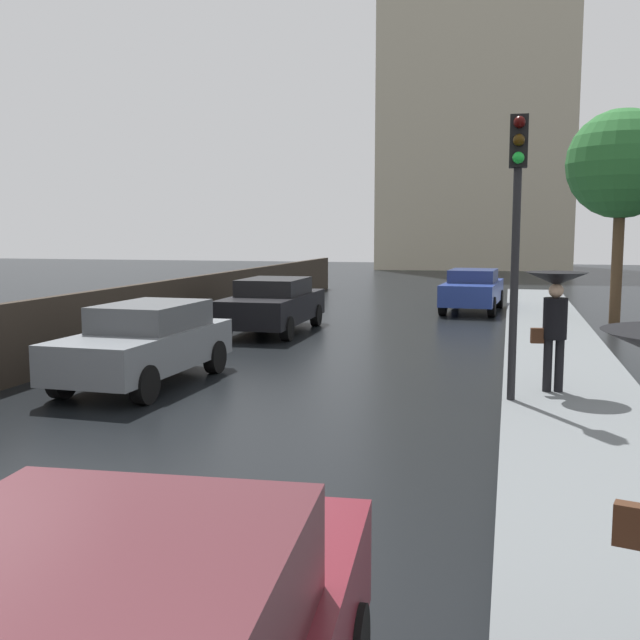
{
  "coord_description": "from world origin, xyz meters",
  "views": [
    {
      "loc": [
        4.06,
        -3.61,
        2.67
      ],
      "look_at": [
        1.79,
        5.18,
        1.58
      ],
      "focal_mm": 41.41,
      "sensor_mm": 36.0,
      "label": 1
    }
  ],
  "objects_px": {
    "car_grey_behind_camera": "(146,342)",
    "street_tree_near": "(622,165)",
    "pedestrian_with_umbrella_near": "(556,300)",
    "car_black_far_ahead": "(273,304)",
    "traffic_light": "(517,204)",
    "car_blue_mid_road": "(473,290)"
  },
  "relations": [
    {
      "from": "traffic_light",
      "to": "pedestrian_with_umbrella_near",
      "type": "bearing_deg",
      "value": 50.23
    },
    {
      "from": "street_tree_near",
      "to": "car_grey_behind_camera",
      "type": "bearing_deg",
      "value": -129.09
    },
    {
      "from": "car_grey_behind_camera",
      "to": "street_tree_near",
      "type": "xyz_separation_m",
      "value": [
        9.15,
        11.27,
        3.82
      ]
    },
    {
      "from": "car_black_far_ahead",
      "to": "street_tree_near",
      "type": "bearing_deg",
      "value": -155.94
    },
    {
      "from": "car_grey_behind_camera",
      "to": "street_tree_near",
      "type": "bearing_deg",
      "value": -127.49
    },
    {
      "from": "car_blue_mid_road",
      "to": "street_tree_near",
      "type": "distance_m",
      "value": 6.09
    },
    {
      "from": "car_grey_behind_camera",
      "to": "pedestrian_with_umbrella_near",
      "type": "distance_m",
      "value": 6.92
    },
    {
      "from": "car_black_far_ahead",
      "to": "street_tree_near",
      "type": "height_order",
      "value": "street_tree_near"
    },
    {
      "from": "car_blue_mid_road",
      "to": "car_grey_behind_camera",
      "type": "height_order",
      "value": "same"
    },
    {
      "from": "car_black_far_ahead",
      "to": "street_tree_near",
      "type": "distance_m",
      "value": 10.73
    },
    {
      "from": "car_black_far_ahead",
      "to": "pedestrian_with_umbrella_near",
      "type": "xyz_separation_m",
      "value": [
        6.79,
        -6.56,
        0.86
      ]
    },
    {
      "from": "car_black_far_ahead",
      "to": "pedestrian_with_umbrella_near",
      "type": "relative_size",
      "value": 2.41
    },
    {
      "from": "pedestrian_with_umbrella_near",
      "to": "street_tree_near",
      "type": "relative_size",
      "value": 0.31
    },
    {
      "from": "car_blue_mid_road",
      "to": "car_grey_behind_camera",
      "type": "xyz_separation_m",
      "value": [
        -4.96,
        -13.51,
        0.0
      ]
    },
    {
      "from": "car_blue_mid_road",
      "to": "car_black_far_ahead",
      "type": "height_order",
      "value": "car_black_far_ahead"
    },
    {
      "from": "car_grey_behind_camera",
      "to": "traffic_light",
      "type": "xyz_separation_m",
      "value": [
        6.21,
        -0.3,
        2.32
      ]
    },
    {
      "from": "car_black_far_ahead",
      "to": "traffic_light",
      "type": "height_order",
      "value": "traffic_light"
    },
    {
      "from": "car_grey_behind_camera",
      "to": "pedestrian_with_umbrella_near",
      "type": "height_order",
      "value": "pedestrian_with_umbrella_near"
    },
    {
      "from": "car_black_far_ahead",
      "to": "car_blue_mid_road",
      "type": "bearing_deg",
      "value": -128.03
    },
    {
      "from": "car_blue_mid_road",
      "to": "pedestrian_with_umbrella_near",
      "type": "height_order",
      "value": "pedestrian_with_umbrella_near"
    },
    {
      "from": "traffic_light",
      "to": "car_blue_mid_road",
      "type": "bearing_deg",
      "value": 95.17
    },
    {
      "from": "car_blue_mid_road",
      "to": "pedestrian_with_umbrella_near",
      "type": "distance_m",
      "value": 13.21
    }
  ]
}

